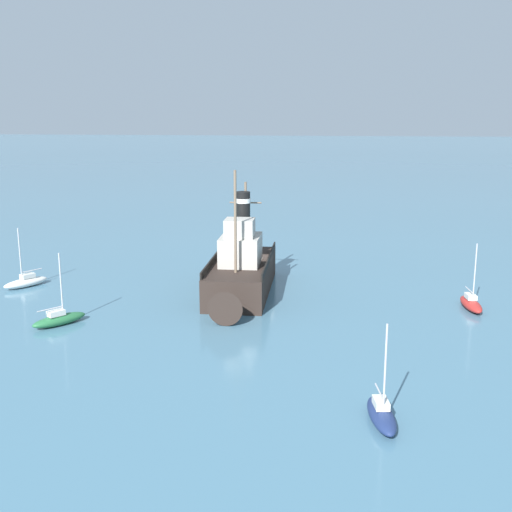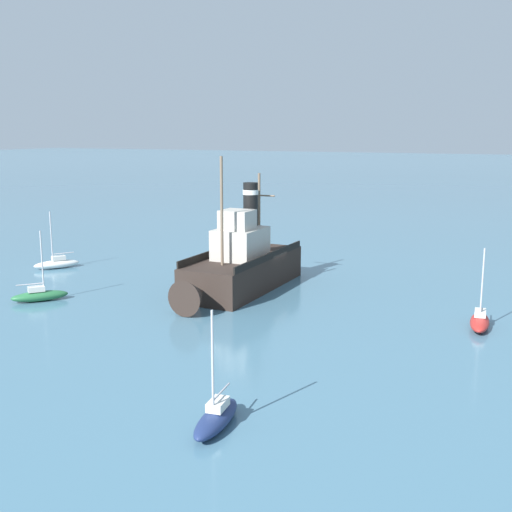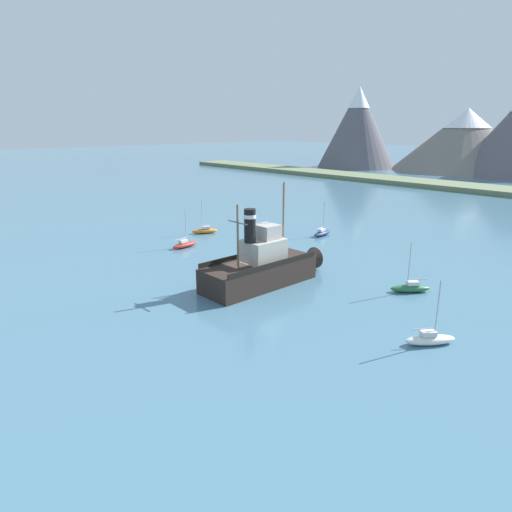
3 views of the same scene
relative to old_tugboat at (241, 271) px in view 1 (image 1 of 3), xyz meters
name	(u,v)px [view 1 (image 1 of 3)]	position (x,y,z in m)	size (l,w,h in m)	color
ground_plane	(258,286)	(-1.13, -2.38, -1.83)	(600.00, 600.00, 0.00)	#477289
old_tugboat	(241,271)	(0.00, 0.00, 0.00)	(4.52, 14.42, 9.90)	#2D231E
sailboat_green	(59,319)	(11.05, 8.78, -1.40)	(3.25, 3.64, 4.90)	#286B3D
sailboat_navy	(381,414)	(-9.38, 20.19, -1.40)	(1.62, 3.92, 4.90)	navy
sailboat_red	(471,303)	(-17.11, 1.94, -1.40)	(1.48, 3.89, 4.90)	#B22823
sailboat_white	(26,282)	(17.65, 0.01, -1.40)	(3.05, 3.76, 4.90)	white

